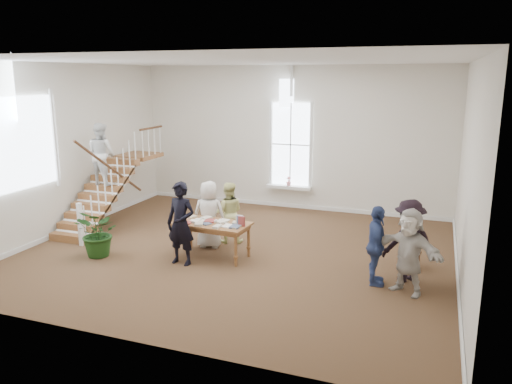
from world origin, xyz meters
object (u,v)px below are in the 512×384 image
at_px(elderly_woman, 209,214).
at_px(police_officer, 181,224).
at_px(woman_cluster_b, 409,240).
at_px(library_table, 212,226).
at_px(side_chair, 412,244).
at_px(woman_cluster_a, 376,246).
at_px(floor_plant, 99,233).
at_px(woman_cluster_c, 409,251).
at_px(person_yellow, 228,213).

bearing_deg(elderly_woman, police_officer, 77.21).
bearing_deg(woman_cluster_b, elderly_woman, -41.77).
xyz_separation_m(elderly_woman, woman_cluster_b, (4.75, -0.47, 0.03)).
distance_m(library_table, side_chair, 4.54).
relative_size(woman_cluster_a, woman_cluster_b, 0.95).
xyz_separation_m(woman_cluster_b, floor_plant, (-6.89, -1.04, -0.29)).
bearing_deg(floor_plant, woman_cluster_a, 5.34).
distance_m(elderly_woman, woman_cluster_a, 4.25).
bearing_deg(woman_cluster_b, woman_cluster_c, 57.62).
bearing_deg(woman_cluster_c, woman_cluster_b, 122.65).
xyz_separation_m(elderly_woman, person_yellow, (0.30, 0.50, -0.06)).
bearing_deg(library_table, side_chair, 15.72).
bearing_deg(side_chair, woman_cluster_c, -93.81).
height_order(woman_cluster_a, side_chair, woman_cluster_a).
bearing_deg(police_officer, library_table, 59.29).
bearing_deg(woman_cluster_c, elderly_woman, -164.25).
height_order(person_yellow, side_chair, person_yellow).
relative_size(elderly_woman, person_yellow, 1.07).
height_order(police_officer, woman_cluster_b, police_officer).
bearing_deg(woman_cluster_b, floor_plant, -27.59).
height_order(person_yellow, woman_cluster_a, woman_cluster_a).
bearing_deg(side_chair, library_table, -171.92).
xyz_separation_m(elderly_woman, side_chair, (4.79, 0.35, -0.31)).
relative_size(elderly_woman, floor_plant, 1.45).
distance_m(elderly_woman, floor_plant, 2.63).
xyz_separation_m(library_table, side_chair, (4.43, 0.95, -0.22)).
bearing_deg(woman_cluster_b, person_yellow, -48.42).
bearing_deg(police_officer, woman_cluster_a, 9.11).
distance_m(person_yellow, woman_cluster_a, 4.10).
xyz_separation_m(elderly_woman, woman_cluster_c, (4.79, -1.12, 0.02)).
bearing_deg(police_officer, floor_plant, -168.22).
bearing_deg(elderly_woman, woman_cluster_c, 158.66).
bearing_deg(woman_cluster_a, woman_cluster_b, -62.61).
bearing_deg(elderly_woman, side_chair, 175.93).
xyz_separation_m(library_table, person_yellow, (-0.06, 1.10, 0.03)).
distance_m(woman_cluster_b, floor_plant, 6.97).
distance_m(police_officer, side_chair, 5.16).
height_order(floor_plant, side_chair, floor_plant).
height_order(library_table, police_officer, police_officer).
height_order(library_table, woman_cluster_c, woman_cluster_c).
relative_size(library_table, side_chair, 1.91).
bearing_deg(library_table, floor_plant, -156.52).
height_order(person_yellow, woman_cluster_c, woman_cluster_c).
relative_size(library_table, woman_cluster_b, 1.06).
xyz_separation_m(woman_cluster_b, side_chair, (0.04, 0.81, -0.33)).
bearing_deg(police_officer, side_chair, 22.73).
bearing_deg(library_table, police_officer, -121.74).
relative_size(elderly_woman, woman_cluster_a, 1.01).
bearing_deg(library_table, woman_cluster_b, 5.38).
bearing_deg(woman_cluster_a, side_chair, -36.22).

